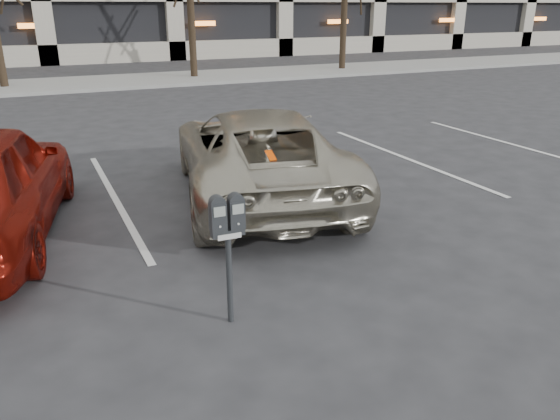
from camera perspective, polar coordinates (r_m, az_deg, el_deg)
name	(u,v)px	position (r m, az deg, el deg)	size (l,w,h in m)	color
ground	(254,236)	(7.14, -2.73, -2.76)	(140.00, 140.00, 0.00)	#28282B
sidewalk	(92,83)	(22.38, -19.01, 12.43)	(80.00, 4.00, 0.12)	gray
stall_lines	(115,198)	(8.90, -16.87, 1.20)	(16.90, 5.20, 0.00)	silver
parking_meter	(228,228)	(4.91, -5.50, -1.92)	(0.32, 0.14, 1.25)	black
suv_silver	(258,153)	(8.48, -2.28, 5.98)	(3.34, 5.35, 1.39)	#BBB39F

